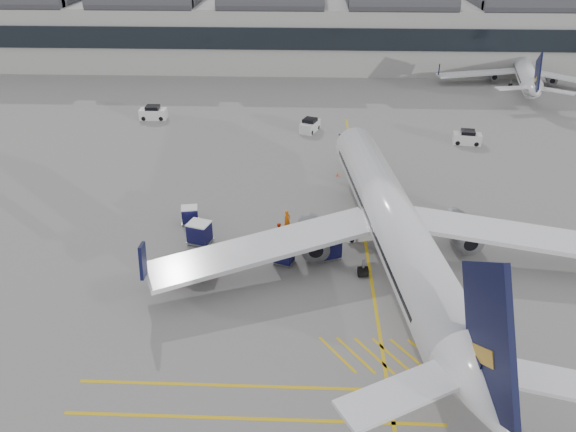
{
  "coord_description": "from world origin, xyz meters",
  "views": [
    {
      "loc": [
        4.89,
        -34.97,
        25.65
      ],
      "look_at": [
        3.31,
        4.47,
        4.0
      ],
      "focal_mm": 35.0,
      "sensor_mm": 36.0,
      "label": 1
    }
  ],
  "objects_px": {
    "belt_loader": "(363,232)",
    "ramp_agent_b": "(279,232)",
    "baggage_cart_a": "(330,247)",
    "pushback_tug": "(197,267)",
    "airliner_main": "(394,226)",
    "ramp_agent_a": "(287,220)"
  },
  "relations": [
    {
      "from": "ramp_agent_a",
      "to": "baggage_cart_a",
      "type": "bearing_deg",
      "value": -92.05
    },
    {
      "from": "belt_loader",
      "to": "baggage_cart_a",
      "type": "xyz_separation_m",
      "value": [
        -3.0,
        -3.42,
        0.49
      ]
    },
    {
      "from": "baggage_cart_a",
      "to": "ramp_agent_b",
      "type": "relative_size",
      "value": 1.27
    },
    {
      "from": "airliner_main",
      "to": "baggage_cart_a",
      "type": "bearing_deg",
      "value": 169.31
    },
    {
      "from": "ramp_agent_b",
      "to": "belt_loader",
      "type": "bearing_deg",
      "value": -172.74
    },
    {
      "from": "airliner_main",
      "to": "baggage_cart_a",
      "type": "distance_m",
      "value": 5.6
    },
    {
      "from": "belt_loader",
      "to": "ramp_agent_b",
      "type": "bearing_deg",
      "value": 171.89
    },
    {
      "from": "ramp_agent_b",
      "to": "airliner_main",
      "type": "bearing_deg",
      "value": 163.8
    },
    {
      "from": "belt_loader",
      "to": "pushback_tug",
      "type": "height_order",
      "value": "belt_loader"
    },
    {
      "from": "baggage_cart_a",
      "to": "pushback_tug",
      "type": "relative_size",
      "value": 0.83
    },
    {
      "from": "belt_loader",
      "to": "pushback_tug",
      "type": "relative_size",
      "value": 1.67
    },
    {
      "from": "belt_loader",
      "to": "pushback_tug",
      "type": "xyz_separation_m",
      "value": [
        -13.66,
        -6.15,
        0.12
      ]
    },
    {
      "from": "belt_loader",
      "to": "airliner_main",
      "type": "bearing_deg",
      "value": -75.59
    },
    {
      "from": "baggage_cart_a",
      "to": "pushback_tug",
      "type": "bearing_deg",
      "value": 172.87
    },
    {
      "from": "airliner_main",
      "to": "baggage_cart_a",
      "type": "xyz_separation_m",
      "value": [
        -5.04,
        0.33,
        -2.4
      ]
    },
    {
      "from": "baggage_cart_a",
      "to": "belt_loader",
      "type": "bearing_deg",
      "value": 27.31
    },
    {
      "from": "airliner_main",
      "to": "ramp_agent_a",
      "type": "xyz_separation_m",
      "value": [
        -8.78,
        4.84,
        -2.42
      ]
    },
    {
      "from": "airliner_main",
      "to": "ramp_agent_a",
      "type": "height_order",
      "value": "airliner_main"
    },
    {
      "from": "airliner_main",
      "to": "ramp_agent_a",
      "type": "distance_m",
      "value": 10.31
    },
    {
      "from": "baggage_cart_a",
      "to": "ramp_agent_a",
      "type": "bearing_deg",
      "value": 108.15
    },
    {
      "from": "airliner_main",
      "to": "ramp_agent_a",
      "type": "bearing_deg",
      "value": 144.15
    },
    {
      "from": "ramp_agent_a",
      "to": "airliner_main",
      "type": "bearing_deg",
      "value": -70.53
    }
  ]
}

